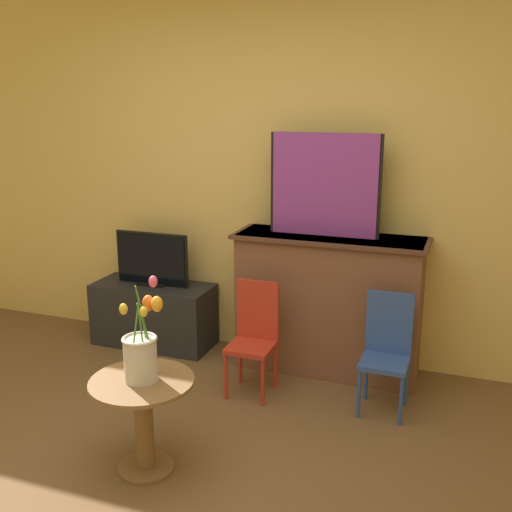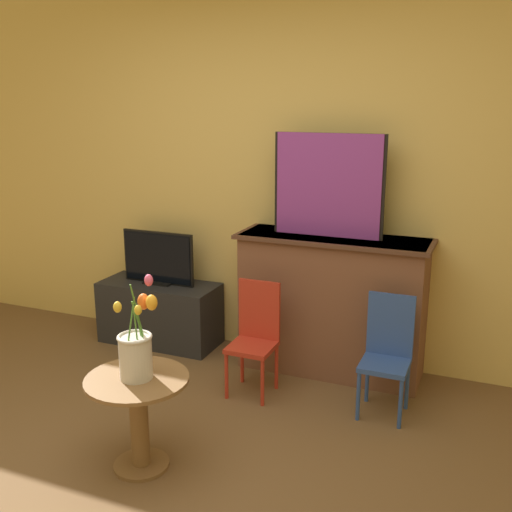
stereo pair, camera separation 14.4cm
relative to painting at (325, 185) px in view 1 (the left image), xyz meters
name	(u,v)px [view 1 (the left image)]	position (x,y,z in m)	size (l,w,h in m)	color
wall_back	(276,170)	(-0.41, 0.22, 0.06)	(8.00, 0.06, 2.70)	#E0BC66
fireplace_mantel	(328,302)	(0.05, -0.01, -0.80)	(1.29, 0.44, 0.96)	brown
painting	(325,185)	(0.00, 0.00, 0.00)	(0.74, 0.03, 0.67)	black
tv_stand	(154,314)	(-1.30, -0.03, -1.06)	(0.91, 0.40, 0.48)	#232326
tv_monitor	(152,260)	(-1.30, -0.02, -0.62)	(0.59, 0.12, 0.40)	black
chair_red	(254,333)	(-0.32, -0.48, -0.90)	(0.28, 0.28, 0.72)	#B22D1E
chair_blue	(387,347)	(0.51, -0.42, -0.90)	(0.28, 0.28, 0.72)	#2D4C99
side_table	(143,412)	(-0.54, -1.48, -0.97)	(0.52, 0.52, 0.50)	brown
vase_tulips	(141,351)	(-0.53, -1.48, -0.64)	(0.20, 0.25, 0.51)	beige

